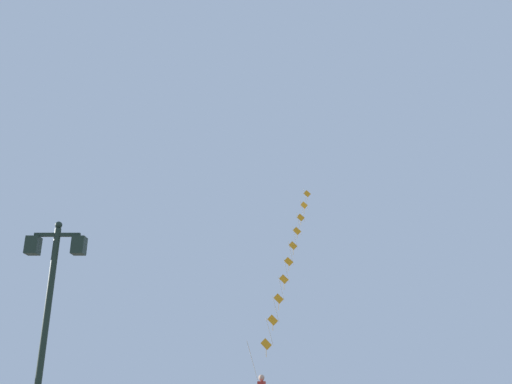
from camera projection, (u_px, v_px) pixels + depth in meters
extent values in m
cylinder|color=#1E2D23|center=(41.00, 339.00, 10.98)|extent=(0.14, 0.14, 4.83)
sphere|color=#1E2D23|center=(56.00, 225.00, 11.81)|extent=(0.16, 0.16, 0.16)
cube|color=#1E2D23|center=(55.00, 235.00, 11.74)|extent=(1.03, 0.08, 0.08)
cube|color=#1E2D23|center=(30.00, 245.00, 11.65)|extent=(0.28, 0.28, 0.40)
cube|color=beige|center=(30.00, 245.00, 11.65)|extent=(0.19, 0.19, 0.30)
cube|color=#1E2D23|center=(76.00, 245.00, 11.66)|extent=(0.28, 0.28, 0.40)
cube|color=beige|center=(76.00, 245.00, 11.66)|extent=(0.19, 0.19, 0.30)
cylinder|color=silver|center=(254.00, 378.00, 21.62)|extent=(0.85, 2.53, 2.83)
cylinder|color=silver|center=(267.00, 332.00, 23.95)|extent=(0.36, 1.04, 1.16)
cylinder|color=silver|center=(273.00, 309.00, 25.30)|extent=(0.36, 1.04, 1.16)
cylinder|color=silver|center=(279.00, 289.00, 26.65)|extent=(0.36, 1.04, 1.16)
cylinder|color=silver|center=(284.00, 270.00, 28.00)|extent=(0.36, 1.04, 1.16)
cylinder|color=silver|center=(288.00, 253.00, 29.34)|extent=(0.36, 1.04, 1.16)
cylinder|color=silver|center=(293.00, 238.00, 30.69)|extent=(0.36, 1.04, 1.16)
cylinder|color=silver|center=(296.00, 224.00, 32.04)|extent=(0.36, 1.04, 1.16)
cylinder|color=silver|center=(300.00, 211.00, 33.39)|extent=(0.36, 1.04, 1.16)
cylinder|color=silver|center=(303.00, 199.00, 34.74)|extent=(0.36, 1.04, 1.16)
cube|color=orange|center=(264.00, 344.00, 23.28)|extent=(0.51, 0.13, 0.52)
cylinder|color=orange|center=(264.00, 353.00, 23.15)|extent=(0.02, 0.04, 0.35)
cube|color=orange|center=(270.00, 320.00, 24.62)|extent=(0.52, 0.05, 0.52)
cylinder|color=orange|center=(270.00, 328.00, 24.51)|extent=(0.02, 0.05, 0.27)
cube|color=orange|center=(276.00, 299.00, 25.97)|extent=(0.51, 0.13, 0.52)
cylinder|color=orange|center=(276.00, 306.00, 25.84)|extent=(0.02, 0.04, 0.35)
cube|color=orange|center=(281.00, 279.00, 27.32)|extent=(0.50, 0.16, 0.52)
cylinder|color=orange|center=(281.00, 287.00, 27.19)|extent=(0.03, 0.06, 0.35)
cube|color=orange|center=(286.00, 262.00, 28.67)|extent=(0.52, 0.06, 0.52)
cylinder|color=orange|center=(286.00, 268.00, 28.55)|extent=(0.02, 0.05, 0.30)
cube|color=orange|center=(291.00, 246.00, 30.02)|extent=(0.51, 0.13, 0.52)
cylinder|color=orange|center=(291.00, 252.00, 29.89)|extent=(0.02, 0.02, 0.34)
cube|color=orange|center=(295.00, 231.00, 31.37)|extent=(0.52, 0.08, 0.52)
cylinder|color=orange|center=(295.00, 236.00, 31.25)|extent=(0.02, 0.04, 0.26)
cube|color=orange|center=(298.00, 218.00, 32.71)|extent=(0.49, 0.19, 0.52)
cylinder|color=orange|center=(298.00, 223.00, 32.59)|extent=(0.02, 0.03, 0.29)
cube|color=orange|center=(302.00, 205.00, 34.06)|extent=(0.48, 0.22, 0.52)
cylinder|color=orange|center=(302.00, 211.00, 33.93)|extent=(0.04, 0.06, 0.38)
cube|color=orange|center=(305.00, 194.00, 35.41)|extent=(0.50, 0.17, 0.52)
cylinder|color=orange|center=(305.00, 199.00, 35.30)|extent=(0.02, 0.03, 0.26)
sphere|color=tan|center=(259.00, 378.00, 19.03)|extent=(0.22, 0.22, 0.22)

